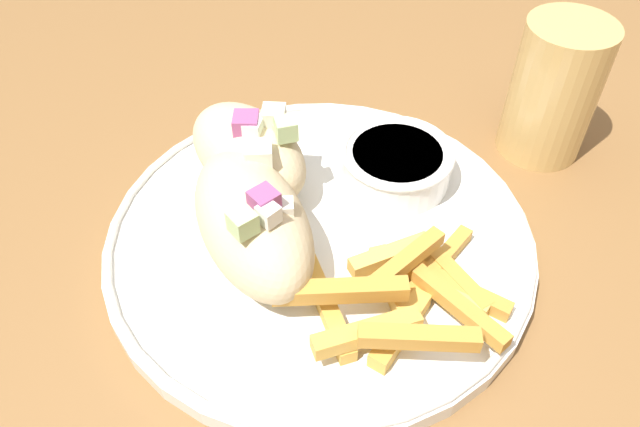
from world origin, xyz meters
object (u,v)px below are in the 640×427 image
Objects in this scene: plate at (320,237)px; sauce_ramekin at (391,161)px; pita_sandwich_near at (253,222)px; fries_pile at (403,295)px; pita_sandwich_far at (249,151)px; water_glass at (552,96)px.

plate is 0.08m from sauce_ramekin.
fries_pile is at bearing 41.23° from pita_sandwich_near.
pita_sandwich_near is 0.11m from fries_pile.
pita_sandwich_far is (-0.04, 0.06, -0.00)m from pita_sandwich_near.
plate is 2.11× the size of fries_pile.
pita_sandwich_far is at bearing 161.40° from plate.
fries_pile is at bearing -100.55° from water_glass.
pita_sandwich_near reaches higher than fries_pile.
pita_sandwich_far is 0.87× the size of fries_pile.
pita_sandwich_near is 1.29× the size of water_glass.
sauce_ramekin is at bearing 73.06° from plate.
pita_sandwich_near reaches higher than plate.
pita_sandwich_far is (-0.07, 0.02, 0.04)m from plate.
pita_sandwich_near is at bearing -129.93° from plate.
plate is at bearing -106.94° from sauce_ramekin.
water_glass reaches higher than pita_sandwich_far.
sauce_ramekin is at bearing -130.87° from water_glass.
pita_sandwich_far is at bearing 157.99° from fries_pile.
fries_pile is (0.15, -0.06, -0.02)m from pita_sandwich_far.
fries_pile is at bearing -25.04° from plate.
water_glass reaches higher than plate.
fries_pile reaches higher than sauce_ramekin.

